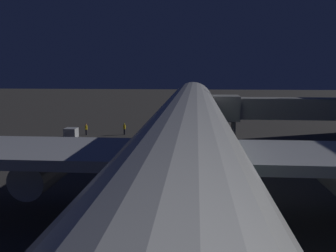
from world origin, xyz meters
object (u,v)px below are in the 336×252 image
(airliner_at_gate, at_px, (188,148))
(ground_crew_walking_aft, at_px, (86,129))
(baggage_container_near_belt, at_px, (71,133))
(traffic_cone_nose_starboard, at_px, (178,136))
(traffic_cone_nose_port, at_px, (207,137))
(ground_crew_near_nose_gear, at_px, (124,128))
(jet_bridge, at_px, (274,109))

(airliner_at_gate, height_order, ground_crew_walking_aft, airliner_at_gate)
(baggage_container_near_belt, bearing_deg, traffic_cone_nose_starboard, -177.86)
(baggage_container_near_belt, xyz_separation_m, traffic_cone_nose_starboard, (-16.77, -0.63, -0.47))
(baggage_container_near_belt, distance_m, ground_crew_walking_aft, 2.89)
(ground_crew_walking_aft, bearing_deg, baggage_container_near_belt, 53.55)
(airliner_at_gate, relative_size, traffic_cone_nose_port, 123.87)
(baggage_container_near_belt, distance_m, traffic_cone_nose_starboard, 16.79)
(airliner_at_gate, distance_m, baggage_container_near_belt, 37.55)
(airliner_at_gate, bearing_deg, traffic_cone_nose_starboard, -86.14)
(ground_crew_walking_aft, bearing_deg, ground_crew_near_nose_gear, -173.47)
(traffic_cone_nose_port, bearing_deg, airliner_at_gate, 86.14)
(ground_crew_walking_aft, relative_size, traffic_cone_nose_port, 3.31)
(jet_bridge, bearing_deg, airliner_at_gate, 66.03)
(ground_crew_near_nose_gear, bearing_deg, ground_crew_walking_aft, 6.53)
(baggage_container_near_belt, relative_size, traffic_cone_nose_starboard, 3.36)
(airliner_at_gate, height_order, traffic_cone_nose_port, airliner_at_gate)
(jet_bridge, bearing_deg, baggage_container_near_belt, -18.91)
(ground_crew_near_nose_gear, xyz_separation_m, traffic_cone_nose_port, (-13.31, 2.39, -0.77))
(airliner_at_gate, height_order, traffic_cone_nose_starboard, airliner_at_gate)
(airliner_at_gate, height_order, baggage_container_near_belt, airliner_at_gate)
(baggage_container_near_belt, distance_m, traffic_cone_nose_port, 21.18)
(ground_crew_near_nose_gear, xyz_separation_m, traffic_cone_nose_starboard, (-8.91, 2.39, -0.77))
(baggage_container_near_belt, xyz_separation_m, ground_crew_walking_aft, (-1.71, -2.31, 0.26))
(jet_bridge, height_order, ground_crew_near_nose_gear, jet_bridge)
(baggage_container_near_belt, height_order, ground_crew_near_nose_gear, ground_crew_near_nose_gear)
(airliner_at_gate, xyz_separation_m, jet_bridge, (-9.85, -22.15, 0.10))
(airliner_at_gate, distance_m, ground_crew_walking_aft, 38.72)
(traffic_cone_nose_port, bearing_deg, jet_bridge, 126.07)
(jet_bridge, height_order, traffic_cone_nose_port, jet_bridge)
(traffic_cone_nose_starboard, bearing_deg, ground_crew_walking_aft, -6.38)
(baggage_container_near_belt, relative_size, traffic_cone_nose_port, 3.36)
(baggage_container_near_belt, bearing_deg, traffic_cone_nose_port, -178.31)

